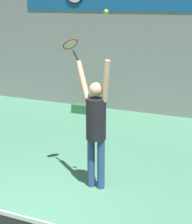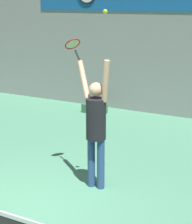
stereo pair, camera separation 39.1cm
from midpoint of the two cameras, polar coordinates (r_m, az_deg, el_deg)
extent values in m
plane|color=#4C8C6B|center=(6.34, -10.05, -14.48)|extent=(18.00, 18.00, 0.00)
cube|color=gray|center=(11.31, 10.57, 12.02)|extent=(18.00, 0.10, 5.00)
cylinder|color=#2D4C7F|center=(7.02, 0.94, -7.08)|extent=(0.13, 0.13, 0.89)
cylinder|color=#2D4C7F|center=(6.95, 2.30, -7.35)|extent=(0.13, 0.13, 0.89)
cylinder|color=black|center=(6.72, 1.67, -0.99)|extent=(0.34, 0.34, 0.69)
sphere|color=#D8A884|center=(6.59, 1.70, 3.19)|extent=(0.23, 0.23, 0.23)
cylinder|color=#D8A884|center=(6.45, 3.10, 4.33)|extent=(0.21, 0.19, 0.70)
cylinder|color=#D8A884|center=(6.81, -0.06, 4.51)|extent=(0.40, 0.35, 0.63)
cylinder|color=black|center=(6.98, -1.00, 7.93)|extent=(0.18, 0.12, 0.19)
torus|color=red|center=(7.11, -1.73, 9.53)|extent=(0.33, 0.36, 0.21)
cylinder|color=beige|center=(7.11, -1.73, 9.53)|extent=(0.27, 0.30, 0.17)
sphere|color=#CCDB2D|center=(6.22, 3.16, 13.92)|extent=(0.07, 0.07, 0.07)
cube|color=#33663F|center=(11.62, 0.75, 0.47)|extent=(0.69, 0.31, 0.25)
camera|label=1|loc=(0.20, -88.33, 0.47)|focal=65.00mm
camera|label=2|loc=(0.20, 91.67, -0.47)|focal=65.00mm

